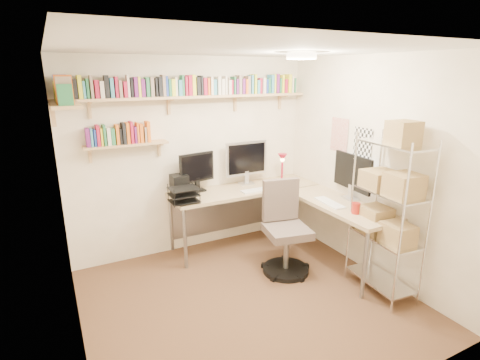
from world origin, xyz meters
The scene contains 6 objects.
ground centered at (0.00, 0.00, 0.00)m, with size 3.20×3.20×0.00m, color #472D1E.
room_shell centered at (0.00, 0.00, 1.55)m, with size 3.24×3.04×2.52m.
wall_shelves centered at (-0.42, 1.30, 2.03)m, with size 3.12×1.09×0.80m.
corner_desk centered at (0.70, 0.94, 0.81)m, with size 2.18×2.12×1.41m.
office_chair centered at (0.70, 0.37, 0.46)m, with size 0.58×0.60×1.09m.
wire_rack centered at (1.36, -0.50, 1.08)m, with size 0.43×0.77×1.87m.
Camera 1 is at (-1.65, -3.00, 2.31)m, focal length 28.00 mm.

